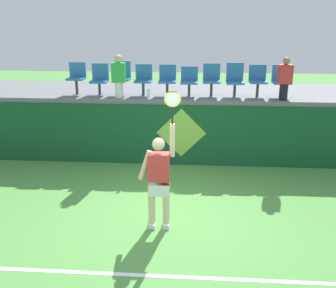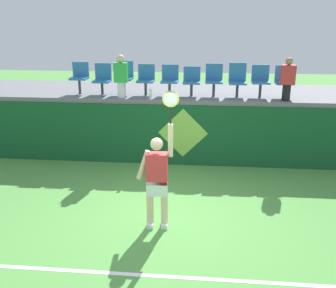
{
  "view_description": "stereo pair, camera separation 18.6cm",
  "coord_description": "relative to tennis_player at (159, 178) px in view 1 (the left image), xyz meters",
  "views": [
    {
      "loc": [
        0.48,
        -6.57,
        3.72
      ],
      "look_at": [
        -0.07,
        1.06,
        1.18
      ],
      "focal_mm": 41.76,
      "sensor_mm": 36.0,
      "label": 1
    },
    {
      "loc": [
        0.67,
        -6.55,
        3.72
      ],
      "look_at": [
        -0.07,
        1.06,
        1.18
      ],
      "focal_mm": 41.76,
      "sensor_mm": 36.0,
      "label": 2
    }
  ],
  "objects": [
    {
      "name": "tennis_player",
      "position": [
        0.0,
        0.0,
        0.0
      ],
      "size": [
        0.75,
        0.28,
        2.53
      ],
      "color": "white",
      "rests_on": "ground_plane"
    },
    {
      "name": "stadium_chair_1",
      "position": [
        -1.94,
        3.85,
        1.16
      ],
      "size": [
        0.44,
        0.42,
        0.8
      ],
      "color": "#38383D",
      "rests_on": "spectator_platform"
    },
    {
      "name": "stadium_chair_7",
      "position": [
        1.61,
        3.85,
        1.18
      ],
      "size": [
        0.44,
        0.42,
        0.85
      ],
      "color": "#38383D",
      "rests_on": "spectator_platform"
    },
    {
      "name": "stadium_chair_4",
      "position": [
        -0.14,
        3.85,
        1.16
      ],
      "size": [
        0.44,
        0.42,
        0.79
      ],
      "color": "#38383D",
      "rests_on": "spectator_platform"
    },
    {
      "name": "ground_plane",
      "position": [
        0.14,
        0.22,
        -0.96
      ],
      "size": [
        40.0,
        40.0,
        0.0
      ],
      "primitive_type": "plane",
      "color": "#519342"
    },
    {
      "name": "spectator_platform",
      "position": [
        0.14,
        4.54,
        0.67
      ],
      "size": [
        13.31,
        2.68,
        0.12
      ],
      "primitive_type": "cube",
      "color": "slate",
      "rests_on": "court_back_wall"
    },
    {
      "name": "stadium_chair_8",
      "position": [
        2.2,
        3.85,
        1.18
      ],
      "size": [
        0.44,
        0.42,
        0.81
      ],
      "color": "#38383D",
      "rests_on": "spectator_platform"
    },
    {
      "name": "stadium_chair_3",
      "position": [
        -0.77,
        3.85,
        1.17
      ],
      "size": [
        0.44,
        0.42,
        0.79
      ],
      "color": "#38383D",
      "rests_on": "spectator_platform"
    },
    {
      "name": "stadium_chair_6",
      "position": [
        1.01,
        3.85,
        1.18
      ],
      "size": [
        0.44,
        0.42,
        0.83
      ],
      "color": "#38383D",
      "rests_on": "spectator_platform"
    },
    {
      "name": "court_back_wall",
      "position": [
        0.14,
        3.24,
        -0.18
      ],
      "size": [
        13.31,
        0.2,
        1.57
      ],
      "primitive_type": "cube",
      "color": "#144C28",
      "rests_on": "ground_plane"
    },
    {
      "name": "water_bottle",
      "position": [
        -0.58,
        3.34,
        0.86
      ],
      "size": [
        0.06,
        0.06,
        0.27
      ],
      "primitive_type": "cylinder",
      "color": "white",
      "rests_on": "spectator_platform"
    },
    {
      "name": "spectator_0",
      "position": [
        -1.34,
        3.43,
        1.29
      ],
      "size": [
        0.34,
        0.2,
        1.08
      ],
      "color": "white",
      "rests_on": "spectator_platform"
    },
    {
      "name": "stadium_chair_2",
      "position": [
        -1.34,
        3.85,
        1.22
      ],
      "size": [
        0.44,
        0.42,
        0.86
      ],
      "color": "#38383D",
      "rests_on": "spectator_platform"
    },
    {
      "name": "stadium_chair_0",
      "position": [
        -2.55,
        3.84,
        1.2
      ],
      "size": [
        0.44,
        0.42,
        0.82
      ],
      "color": "#38383D",
      "rests_on": "spectator_platform"
    },
    {
      "name": "wall_signage_mount",
      "position": [
        0.27,
        3.14,
        -0.96
      ],
      "size": [
        1.27,
        0.01,
        1.5
      ],
      "color": "#144C28",
      "rests_on": "ground_plane"
    },
    {
      "name": "stadium_chair_5",
      "position": [
        0.44,
        3.84,
        1.14
      ],
      "size": [
        0.44,
        0.42,
        0.74
      ],
      "color": "#38383D",
      "rests_on": "spectator_platform"
    },
    {
      "name": "court_baseline_stripe",
      "position": [
        0.14,
        -1.45,
        -0.96
      ],
      "size": [
        11.98,
        0.08,
        0.01
      ],
      "primitive_type": "cube",
      "color": "white",
      "rests_on": "ground_plane"
    },
    {
      "name": "spectator_1",
      "position": [
        2.79,
        3.42,
        1.27
      ],
      "size": [
        0.34,
        0.2,
        1.05
      ],
      "color": "black",
      "rests_on": "spectator_platform"
    },
    {
      "name": "tennis_ball",
      "position": [
        -0.19,
        0.18,
        -0.93
      ],
      "size": [
        0.07,
        0.07,
        0.07
      ],
      "primitive_type": "sphere",
      "color": "#D1E533",
      "rests_on": "ground_plane"
    },
    {
      "name": "stadium_chair_9",
      "position": [
        2.79,
        3.85,
        1.18
      ],
      "size": [
        0.44,
        0.42,
        0.8
      ],
      "color": "#38383D",
      "rests_on": "spectator_platform"
    }
  ]
}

